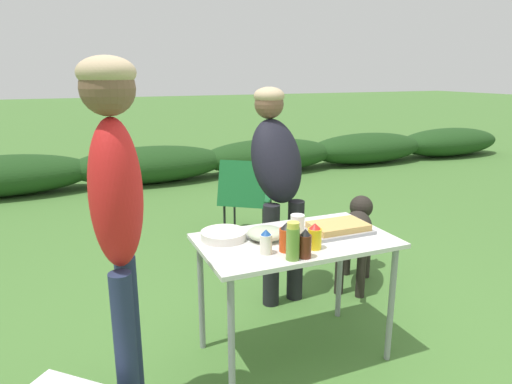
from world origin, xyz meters
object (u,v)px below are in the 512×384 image
object	(u,v)px
plate_stack	(224,235)
camp_chair_green_behind_table	(246,194)
food_tray	(339,228)
mustard_bottle	(315,237)
mixing_bowl	(266,233)
hot_sauce_bottle	(286,237)
folding_table	(295,251)
mayo_bottle	(266,242)
bbq_sauce_bottle	(305,244)
standing_person_in_dark_puffer	(277,172)
paper_cup_stack	(297,226)
relish_jar	(293,241)
standing_person_with_beanie	(117,203)
dog	(356,230)

from	to	relation	value
plate_stack	camp_chair_green_behind_table	bearing A→B (deg)	64.95
food_tray	mustard_bottle	distance (m)	0.31
mixing_bowl	hot_sauce_bottle	world-z (taller)	hot_sauce_bottle
folding_table	mixing_bowl	bearing A→B (deg)	159.82
mayo_bottle	bbq_sauce_bottle	xyz separation A→B (m)	(0.16, -0.13, 0.01)
food_tray	bbq_sauce_bottle	xyz separation A→B (m)	(-0.36, -0.25, 0.05)
food_tray	standing_person_in_dark_puffer	distance (m)	0.76
food_tray	mixing_bowl	world-z (taller)	mixing_bowl
paper_cup_stack	mayo_bottle	distance (m)	0.30
mayo_bottle	camp_chair_green_behind_table	bearing A→B (deg)	71.29
folding_table	bbq_sauce_bottle	distance (m)	0.31
mixing_bowl	relish_jar	size ratio (longest dim) A/B	1.08
camp_chair_green_behind_table	standing_person_in_dark_puffer	bearing A→B (deg)	-66.45
food_tray	standing_person_in_dark_puffer	bearing A→B (deg)	94.80
standing_person_with_beanie	camp_chair_green_behind_table	world-z (taller)	standing_person_with_beanie
bbq_sauce_bottle	standing_person_with_beanie	xyz separation A→B (m)	(-0.89, 0.08, 0.30)
folding_table	dog	distance (m)	1.14
food_tray	plate_stack	xyz separation A→B (m)	(-0.66, 0.16, -0.00)
folding_table	food_tray	xyz separation A→B (m)	(0.28, -0.00, 0.10)
mayo_bottle	standing_person_with_beanie	world-z (taller)	standing_person_with_beanie
bbq_sauce_bottle	camp_chair_green_behind_table	size ratio (longest dim) A/B	0.19
plate_stack	paper_cup_stack	size ratio (longest dim) A/B	1.94
paper_cup_stack	mayo_bottle	size ratio (longest dim) A/B	1.01
mixing_bowl	standing_person_with_beanie	world-z (taller)	standing_person_with_beanie
mayo_bottle	relish_jar	bearing A→B (deg)	-52.60
mixing_bowl	plate_stack	bearing A→B (deg)	157.14
plate_stack	paper_cup_stack	distance (m)	0.42
relish_jar	mayo_bottle	xyz separation A→B (m)	(-0.09, 0.12, -0.03)
mayo_bottle	camp_chair_green_behind_table	distance (m)	2.23
mustard_bottle	camp_chair_green_behind_table	world-z (taller)	mustard_bottle
dog	hot_sauce_bottle	bearing A→B (deg)	-99.29
mixing_bowl	bbq_sauce_bottle	size ratio (longest dim) A/B	1.38
mustard_bottle	paper_cup_stack	bearing A→B (deg)	91.32
plate_stack	hot_sauce_bottle	size ratio (longest dim) A/B	1.62
food_tray	mayo_bottle	distance (m)	0.54
food_tray	hot_sauce_bottle	distance (m)	0.44
folding_table	hot_sauce_bottle	bearing A→B (deg)	-132.33
plate_stack	standing_person_with_beanie	world-z (taller)	standing_person_with_beanie
mayo_bottle	dog	xyz separation A→B (m)	(1.14, 0.81, -0.36)
plate_stack	hot_sauce_bottle	world-z (taller)	hot_sauce_bottle
standing_person_with_beanie	mayo_bottle	bearing A→B (deg)	-72.32
camp_chair_green_behind_table	dog	bearing A→B (deg)	-36.54
folding_table	relish_jar	world-z (taller)	relish_jar
plate_stack	hot_sauce_bottle	distance (m)	0.39
bbq_sauce_bottle	dog	world-z (taller)	bbq_sauce_bottle
relish_jar	standing_person_with_beanie	distance (m)	0.87
standing_person_in_dark_puffer	dog	world-z (taller)	standing_person_in_dark_puffer
folding_table	bbq_sauce_bottle	xyz separation A→B (m)	(-0.08, -0.26, 0.15)
food_tray	hot_sauce_bottle	world-z (taller)	hot_sauce_bottle
relish_jar	mustard_bottle	size ratio (longest dim) A/B	1.38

